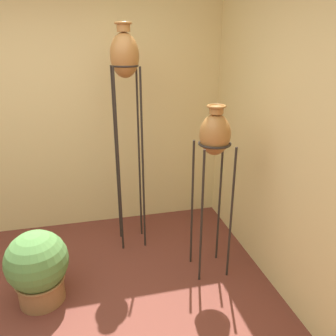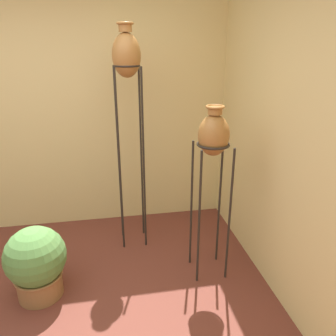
% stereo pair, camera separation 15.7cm
% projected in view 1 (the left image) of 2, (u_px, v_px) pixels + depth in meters
% --- Properties ---
extents(wall_back, '(7.80, 0.06, 2.70)m').
position_uv_depth(wall_back, '(44.00, 110.00, 3.39)').
color(wall_back, beige).
rests_on(wall_back, ground_plane).
extents(wall_right, '(0.06, 7.80, 2.70)m').
position_uv_depth(wall_right, '(334.00, 153.00, 2.05)').
color(wall_right, beige).
rests_on(wall_right, ground_plane).
extents(vase_stand_tall, '(0.26, 0.26, 2.16)m').
position_uv_depth(vase_stand_tall, '(125.00, 66.00, 2.89)').
color(vase_stand_tall, '#28231E').
rests_on(vase_stand_tall, ground_plane).
extents(vase_stand_medium, '(0.29, 0.29, 1.54)m').
position_uv_depth(vase_stand_medium, '(215.00, 140.00, 2.66)').
color(vase_stand_medium, '#28231E').
rests_on(vase_stand_medium, ground_plane).
extents(potted_plant, '(0.49, 0.49, 0.63)m').
position_uv_depth(potted_plant, '(38.00, 267.00, 2.60)').
color(potted_plant, olive).
rests_on(potted_plant, ground_plane).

